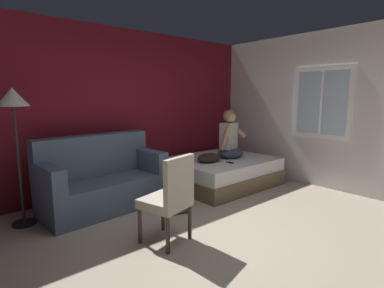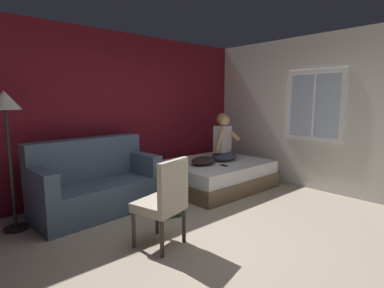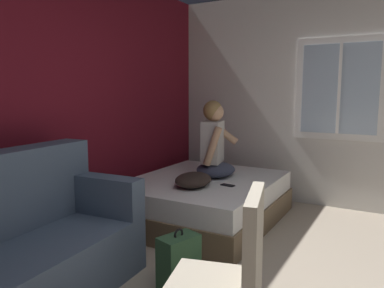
{
  "view_description": "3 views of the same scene",
  "coord_description": "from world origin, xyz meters",
  "px_view_note": "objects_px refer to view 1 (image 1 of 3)",
  "views": [
    {
      "loc": [
        -2.28,
        -2.09,
        1.6
      ],
      "look_at": [
        0.98,
        1.71,
        0.8
      ],
      "focal_mm": 28.0,
      "sensor_mm": 36.0,
      "label": 1
    },
    {
      "loc": [
        -2.28,
        -2.09,
        1.6
      ],
      "look_at": [
        1.01,
        1.59,
        0.86
      ],
      "focal_mm": 28.0,
      "sensor_mm": 36.0,
      "label": 2
    },
    {
      "loc": [
        -2.06,
        -0.3,
        1.46
      ],
      "look_at": [
        0.84,
        1.34,
        0.99
      ],
      "focal_mm": 35.0,
      "sensor_mm": 36.0,
      "label": 3
    }
  ],
  "objects_px": {
    "couch": "(102,181)",
    "person_seated": "(230,138)",
    "bed": "(221,171)",
    "cell_phone": "(230,163)",
    "floor_lamp": "(14,111)",
    "side_chair": "(170,196)",
    "throw_pillow": "(209,158)",
    "backpack": "(178,198)"
  },
  "relations": [
    {
      "from": "bed",
      "to": "side_chair",
      "type": "xyz_separation_m",
      "value": [
        -2.04,
        -1.2,
        0.3
      ]
    },
    {
      "from": "floor_lamp",
      "to": "cell_phone",
      "type": "bearing_deg",
      "value": -13.82
    },
    {
      "from": "bed",
      "to": "cell_phone",
      "type": "bearing_deg",
      "value": -112.81
    },
    {
      "from": "backpack",
      "to": "cell_phone",
      "type": "xyz_separation_m",
      "value": [
        1.26,
        0.18,
        0.29
      ]
    },
    {
      "from": "side_chair",
      "to": "backpack",
      "type": "height_order",
      "value": "side_chair"
    },
    {
      "from": "person_seated",
      "to": "cell_phone",
      "type": "height_order",
      "value": "person_seated"
    },
    {
      "from": "side_chair",
      "to": "bed",
      "type": "bearing_deg",
      "value": 30.44
    },
    {
      "from": "couch",
      "to": "side_chair",
      "type": "bearing_deg",
      "value": -85.94
    },
    {
      "from": "bed",
      "to": "couch",
      "type": "distance_m",
      "value": 2.17
    },
    {
      "from": "bed",
      "to": "floor_lamp",
      "type": "xyz_separation_m",
      "value": [
        -3.15,
        0.38,
        1.19
      ]
    },
    {
      "from": "couch",
      "to": "cell_phone",
      "type": "height_order",
      "value": "couch"
    },
    {
      "from": "couch",
      "to": "throw_pillow",
      "type": "relative_size",
      "value": 3.65
    },
    {
      "from": "couch",
      "to": "throw_pillow",
      "type": "xyz_separation_m",
      "value": [
        1.79,
        -0.36,
        0.16
      ]
    },
    {
      "from": "side_chair",
      "to": "cell_phone",
      "type": "relative_size",
      "value": 6.81
    },
    {
      "from": "couch",
      "to": "throw_pillow",
      "type": "height_order",
      "value": "couch"
    },
    {
      "from": "person_seated",
      "to": "floor_lamp",
      "type": "relative_size",
      "value": 0.51
    },
    {
      "from": "bed",
      "to": "throw_pillow",
      "type": "xyz_separation_m",
      "value": [
        -0.35,
        -0.06,
        0.31
      ]
    },
    {
      "from": "floor_lamp",
      "to": "couch",
      "type": "bearing_deg",
      "value": -4.42
    },
    {
      "from": "side_chair",
      "to": "floor_lamp",
      "type": "xyz_separation_m",
      "value": [
        -1.12,
        1.58,
        0.9
      ]
    },
    {
      "from": "bed",
      "to": "cell_phone",
      "type": "relative_size",
      "value": 12.82
    },
    {
      "from": "person_seated",
      "to": "bed",
      "type": "bearing_deg",
      "value": 167.6
    },
    {
      "from": "throw_pillow",
      "to": "floor_lamp",
      "type": "xyz_separation_m",
      "value": [
        -2.8,
        0.44,
        0.88
      ]
    },
    {
      "from": "backpack",
      "to": "throw_pillow",
      "type": "height_order",
      "value": "throw_pillow"
    },
    {
      "from": "side_chair",
      "to": "throw_pillow",
      "type": "distance_m",
      "value": 2.03
    },
    {
      "from": "side_chair",
      "to": "person_seated",
      "type": "height_order",
      "value": "person_seated"
    },
    {
      "from": "couch",
      "to": "side_chair",
      "type": "xyz_separation_m",
      "value": [
        0.11,
        -1.5,
        0.14
      ]
    },
    {
      "from": "bed",
      "to": "floor_lamp",
      "type": "bearing_deg",
      "value": 173.14
    },
    {
      "from": "cell_phone",
      "to": "floor_lamp",
      "type": "bearing_deg",
      "value": 173.0
    },
    {
      "from": "bed",
      "to": "throw_pillow",
      "type": "distance_m",
      "value": 0.48
    },
    {
      "from": "person_seated",
      "to": "cell_phone",
      "type": "xyz_separation_m",
      "value": [
        -0.33,
        -0.32,
        -0.35
      ]
    },
    {
      "from": "backpack",
      "to": "throw_pillow",
      "type": "bearing_deg",
      "value": 24.36
    },
    {
      "from": "person_seated",
      "to": "cell_phone",
      "type": "distance_m",
      "value": 0.58
    },
    {
      "from": "side_chair",
      "to": "person_seated",
      "type": "xyz_separation_m",
      "value": [
        2.21,
        1.16,
        0.3
      ]
    },
    {
      "from": "backpack",
      "to": "floor_lamp",
      "type": "height_order",
      "value": "floor_lamp"
    },
    {
      "from": "couch",
      "to": "floor_lamp",
      "type": "relative_size",
      "value": 1.03
    },
    {
      "from": "couch",
      "to": "person_seated",
      "type": "relative_size",
      "value": 2.0
    },
    {
      "from": "bed",
      "to": "person_seated",
      "type": "xyz_separation_m",
      "value": [
        0.18,
        -0.04,
        0.6
      ]
    },
    {
      "from": "throw_pillow",
      "to": "cell_phone",
      "type": "distance_m",
      "value": 0.37
    },
    {
      "from": "backpack",
      "to": "throw_pillow",
      "type": "xyz_separation_m",
      "value": [
        1.06,
        0.48,
        0.36
      ]
    },
    {
      "from": "person_seated",
      "to": "throw_pillow",
      "type": "height_order",
      "value": "person_seated"
    },
    {
      "from": "bed",
      "to": "backpack",
      "type": "xyz_separation_m",
      "value": [
        -1.41,
        -0.54,
        -0.04
      ]
    },
    {
      "from": "couch",
      "to": "person_seated",
      "type": "xyz_separation_m",
      "value": [
        2.32,
        -0.34,
        0.44
      ]
    }
  ]
}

